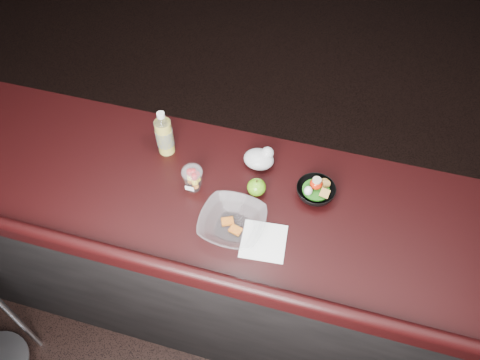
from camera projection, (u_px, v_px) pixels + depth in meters
The scene contains 9 objects.
room_shell at pixel (219, 90), 0.98m from camera, with size 8.00×8.00×8.00m.
counter at pixel (248, 264), 2.20m from camera, with size 4.06×0.71×1.02m.
lemonade_bottle at pixel (164, 136), 1.89m from camera, with size 0.07×0.07×0.21m.
fruit_cup at pixel (193, 177), 1.79m from camera, with size 0.08×0.08×0.12m.
green_apple at pixel (257, 187), 1.80m from camera, with size 0.07×0.07×0.08m.
plastic_bag at pixel (260, 158), 1.88m from camera, with size 0.12×0.10×0.09m.
snack_bowl at pixel (315, 191), 1.79m from camera, with size 0.20×0.20×0.08m.
takeout_bowl at pixel (232, 223), 1.70m from camera, with size 0.25×0.25×0.06m.
paper_napkin at pixel (264, 241), 1.69m from camera, with size 0.16×0.16×0.00m, color white.
Camera 1 is at (0.25, -0.71, 2.49)m, focal length 35.00 mm.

